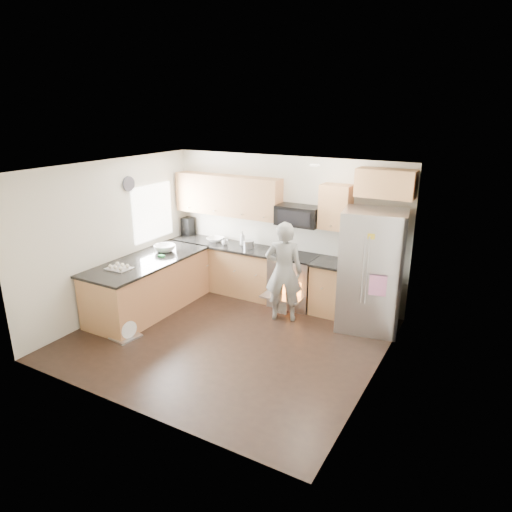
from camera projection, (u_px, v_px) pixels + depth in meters
The scene contains 8 objects.
ground at pixel (226, 339), 7.03m from camera, with size 4.50×4.50×0.00m, color black.
room_shell at pixel (222, 233), 6.53m from camera, with size 4.54×4.04×2.62m.
back_cabinet_run at pixel (250, 245), 8.45m from camera, with size 4.45×0.64×2.50m.
peninsula at pixel (149, 285), 7.90m from camera, with size 0.96×2.36×1.04m.
stove_range at pixel (294, 269), 8.05m from camera, with size 0.76×0.97×1.79m.
refrigerator at pixel (371, 271), 7.10m from camera, with size 1.06×0.89×1.93m.
person at pixel (284, 272), 7.44m from camera, with size 0.61×0.40×1.68m, color gray.
dish_rack at pixel (123, 331), 7.08m from camera, with size 0.54×0.46×0.30m.
Camera 1 is at (3.48, -5.24, 3.41)m, focal length 32.00 mm.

